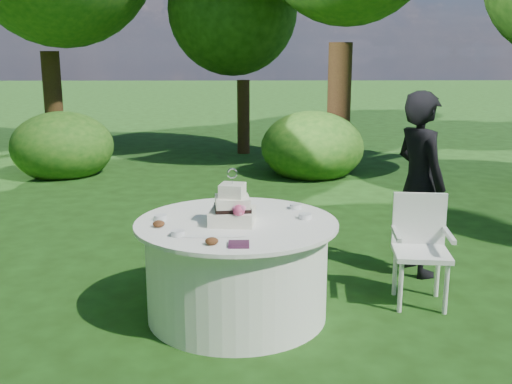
% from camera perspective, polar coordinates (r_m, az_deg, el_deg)
% --- Properties ---
extents(ground, '(80.00, 80.00, 0.00)m').
position_cam_1_polar(ground, '(4.86, -1.81, -11.57)').
color(ground, '#18340E').
rests_on(ground, ground).
extents(napkins, '(0.14, 0.14, 0.02)m').
position_cam_1_polar(napkins, '(4.02, -1.65, -5.00)').
color(napkins, '#411B35').
rests_on(napkins, table).
extents(feather_plume, '(0.48, 0.07, 0.01)m').
position_cam_1_polar(feather_plume, '(4.21, -4.24, -4.24)').
color(feather_plume, white).
rests_on(feather_plume, table).
extents(guest, '(0.60, 0.72, 1.71)m').
position_cam_1_polar(guest, '(5.70, 15.31, 0.75)').
color(guest, black).
rests_on(guest, ground).
extents(table, '(1.56, 1.56, 0.77)m').
position_cam_1_polar(table, '(4.71, -1.84, -7.27)').
color(table, white).
rests_on(table, ground).
extents(cake, '(0.37, 0.37, 0.43)m').
position_cam_1_polar(cake, '(4.51, -2.24, -1.60)').
color(cake, beige).
rests_on(cake, table).
extents(chair, '(0.50, 0.49, 0.90)m').
position_cam_1_polar(chair, '(5.12, 15.37, -4.52)').
color(chair, white).
rests_on(chair, ground).
extents(votives, '(1.22, 0.84, 0.04)m').
position_cam_1_polar(votives, '(4.61, -1.80, -2.47)').
color(votives, white).
rests_on(votives, table).
extents(petal_cups, '(0.51, 0.51, 0.05)m').
position_cam_1_polar(petal_cups, '(4.27, -6.88, -3.80)').
color(petal_cups, '#562D16').
rests_on(petal_cups, table).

